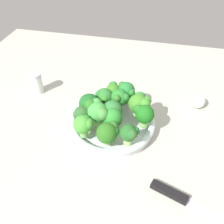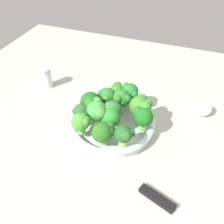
{
  "view_description": "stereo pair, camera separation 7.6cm",
  "coord_description": "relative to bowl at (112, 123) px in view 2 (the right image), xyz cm",
  "views": [
    {
      "loc": [
        15.98,
        -54.8,
        57.02
      ],
      "look_at": [
        3.7,
        0.66,
        6.69
      ],
      "focal_mm": 39.83,
      "sensor_mm": 36.0,
      "label": 1
    },
    {
      "loc": [
        23.25,
        -52.67,
        57.02
      ],
      "look_at": [
        3.7,
        0.66,
        6.69
      ],
      "focal_mm": 39.83,
      "sensor_mm": 36.0,
      "label": 2
    }
  ],
  "objects": [
    {
      "name": "broccoli_floret_7",
      "position": [
        -6.22,
        -8.34,
        6.05
      ],
      "size": [
        5.78,
        5.45,
        6.96
      ],
      "color": "#76C260",
      "rests_on": "bowl"
    },
    {
      "name": "broccoli_floret_1",
      "position": [
        -1.6,
        9.05,
        6.0
      ],
      "size": [
        5.07,
        5.43,
        6.86
      ],
      "color": "#9ACC6E",
      "rests_on": "bowl"
    },
    {
      "name": "pepper_shaker",
      "position": [
        -31.32,
        12.76,
        2.19
      ],
      "size": [
        4.16,
        4.16,
        8.03
      ],
      "color": "silver",
      "rests_on": "ground_plane"
    },
    {
      "name": "broccoli_floret_0",
      "position": [
        0.3,
        -0.55,
        6.02
      ],
      "size": [
        6.16,
        6.69,
        7.32
      ],
      "color": "#92C85E",
      "rests_on": "bowl"
    },
    {
      "name": "broccoli_floret_9",
      "position": [
        1.01,
        -9.42,
        5.64
      ],
      "size": [
        6.31,
        6.76,
        6.81
      ],
      "color": "#8EC069",
      "rests_on": "bowl"
    },
    {
      "name": "broccoli_floret_3",
      "position": [
        7.84,
        4.04,
        6.47
      ],
      "size": [
        7.02,
        6.88,
        7.61
      ],
      "color": "#89C55C",
      "rests_on": "bowl"
    },
    {
      "name": "broccoli_floret_13",
      "position": [
        2.63,
        9.55,
        6.32
      ],
      "size": [
        5.92,
        6.03,
        7.43
      ],
      "color": "#87C259",
      "rests_on": "bowl"
    },
    {
      "name": "broccoli_floret_4",
      "position": [
        -6.86,
        -0.09,
        6.55
      ],
      "size": [
        6.78,
        7.2,
        7.84
      ],
      "color": "#A0D468",
      "rests_on": "bowl"
    },
    {
      "name": "ground_plane",
      "position": [
        -3.7,
        -0.66,
        -3.13
      ],
      "size": [
        130.0,
        130.0,
        2.5
      ],
      "primitive_type": "cube",
      "color": "#ACAD9E"
    },
    {
      "name": "broccoli_floret_12",
      "position": [
        -3.32,
        -3.04,
        6.72
      ],
      "size": [
        7.11,
        7.4,
        7.9
      ],
      "color": "#85BD4F",
      "rests_on": "bowl"
    },
    {
      "name": "broccoli_floret_2",
      "position": [
        1.23,
        5.42,
        6.15
      ],
      "size": [
        6.17,
        6.25,
        7.17
      ],
      "color": "#9DD366",
      "rests_on": "bowl"
    },
    {
      "name": "garlic_bulb",
      "position": [
        26.97,
        16.72,
        0.66
      ],
      "size": [
        5.09,
        5.09,
        5.09
      ],
      "primitive_type": "sphere",
      "color": "white",
      "rests_on": "ground_plane"
    },
    {
      "name": "broccoli_floret_5",
      "position": [
        -3.77,
        5.02,
        6.01
      ],
      "size": [
        5.88,
        5.95,
        7.12
      ],
      "color": "#A2D46C",
      "rests_on": "bowl"
    },
    {
      "name": "broccoli_floret_8",
      "position": [
        6.77,
        -8.84,
        5.93
      ],
      "size": [
        5.61,
        5.11,
        6.65
      ],
      "color": "#9FD769",
      "rests_on": "bowl"
    },
    {
      "name": "knife",
      "position": [
        23.6,
        -21.43,
        -1.33
      ],
      "size": [
        25.91,
        11.03,
        1.5
      ],
      "color": "silver",
      "rests_on": "ground_plane"
    },
    {
      "name": "broccoli_floret_6",
      "position": [
        0.83,
        -4.2,
        6.25
      ],
      "size": [
        6.42,
        5.8,
        7.42
      ],
      "color": "#91C46A",
      "rests_on": "bowl"
    },
    {
      "name": "bowl",
      "position": [
        0.0,
        0.0,
        0.0
      ],
      "size": [
        27.14,
        27.14,
        3.69
      ],
      "color": "white",
      "rests_on": "ground_plane"
    },
    {
      "name": "broccoli_floret_10",
      "position": [
        -8.11,
        -3.96,
        5.87
      ],
      "size": [
        5.29,
        5.34,
        6.61
      ],
      "color": "#9EC86A",
      "rests_on": "bowl"
    },
    {
      "name": "broccoli_floret_11",
      "position": [
        9.71,
        -0.0,
        6.32
      ],
      "size": [
        6.34,
        6.36,
        7.41
      ],
      "color": "#88C666",
      "rests_on": "bowl"
    }
  ]
}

